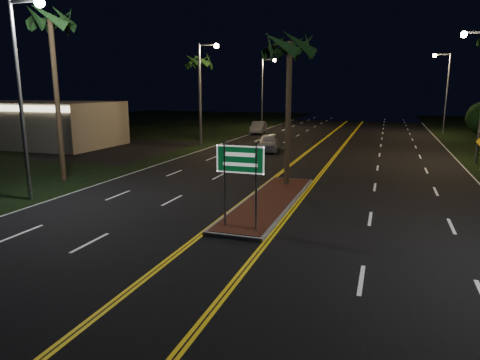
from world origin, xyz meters
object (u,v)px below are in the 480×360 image
at_px(streetlight_left_far, 265,85).
at_px(highway_sign, 240,168).
at_px(streetlight_left_mid, 204,83).
at_px(commercial_building, 35,123).
at_px(car_near, 269,141).
at_px(streetlight_left_near, 25,78).
at_px(median_island, 270,201).
at_px(palm_left_near, 50,21).
at_px(car_far, 258,126).
at_px(streetlight_right_far, 444,84).
at_px(streetlight_right_mid, 479,81).
at_px(palm_median, 290,46).
at_px(palm_left_far, 199,62).

bearing_deg(streetlight_left_far, highway_sign, -75.56).
bearing_deg(streetlight_left_mid, commercial_building, -165.39).
bearing_deg(car_near, streetlight_left_near, -117.15).
relative_size(median_island, streetlight_left_mid, 1.14).
bearing_deg(streetlight_left_far, palm_left_near, -93.00).
bearing_deg(streetlight_left_mid, car_far, 84.75).
height_order(highway_sign, car_near, highway_sign).
bearing_deg(streetlight_right_far, streetlight_left_mid, -139.70).
distance_m(highway_sign, streetlight_left_near, 11.17).
distance_m(streetlight_right_mid, car_far, 25.51).
distance_m(palm_median, palm_left_far, 21.69).
distance_m(median_island, palm_left_far, 25.76).
xyz_separation_m(highway_sign, car_far, (-9.41, 34.25, -1.60)).
bearing_deg(car_far, palm_left_far, -118.05).
xyz_separation_m(palm_median, car_near, (-4.45, 12.74, -6.43)).
distance_m(highway_sign, palm_median, 9.11).
xyz_separation_m(streetlight_left_near, palm_left_near, (-1.89, 4.00, 3.02)).
bearing_deg(commercial_building, streetlight_left_far, 57.35).
distance_m(streetlight_left_far, car_near, 22.19).
distance_m(streetlight_left_near, car_far, 33.42).
bearing_deg(median_island, car_far, 107.40).
xyz_separation_m(streetlight_right_mid, palm_median, (-10.61, -11.50, 1.62)).
height_order(streetlight_left_mid, streetlight_left_far, same).
xyz_separation_m(highway_sign, palm_left_near, (-12.50, 5.20, 6.28)).
relative_size(streetlight_left_mid, streetlight_right_far, 1.00).
distance_m(streetlight_left_mid, palm_median, 17.25).
height_order(streetlight_left_mid, palm_left_near, palm_left_near).
relative_size(streetlight_right_mid, car_near, 1.77).
relative_size(commercial_building, streetlight_left_mid, 1.67).
xyz_separation_m(streetlight_left_mid, car_near, (6.16, -0.76, -4.81)).
xyz_separation_m(highway_sign, commercial_building, (-26.00, 17.19, -0.40)).
relative_size(highway_sign, streetlight_left_far, 0.36).
bearing_deg(commercial_building, highway_sign, -33.48).
xyz_separation_m(commercial_building, streetlight_right_far, (36.61, 22.01, 3.65)).
bearing_deg(streetlight_right_far, median_island, -106.87).
xyz_separation_m(highway_sign, streetlight_right_mid, (10.61, 19.20, 3.25)).
height_order(streetlight_right_mid, car_near, streetlight_right_mid).
xyz_separation_m(streetlight_left_near, car_near, (6.16, 19.24, -4.81)).
xyz_separation_m(median_island, palm_left_far, (-12.80, 21.00, 7.66)).
bearing_deg(highway_sign, palm_left_near, 157.40).
height_order(median_island, palm_median, palm_median).
bearing_deg(streetlight_right_mid, palm_median, -132.70).
distance_m(palm_left_near, car_far, 30.25).
bearing_deg(highway_sign, streetlight_left_near, 173.53).
bearing_deg(streetlight_right_far, car_near, -128.75).
height_order(commercial_building, palm_left_near, palm_left_near).
xyz_separation_m(palm_left_far, car_near, (8.35, -4.76, -6.90)).
distance_m(streetlight_right_mid, palm_left_far, 24.26).
height_order(car_near, car_far, car_near).
xyz_separation_m(median_island, streetlight_left_far, (-10.61, 37.00, 5.57)).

